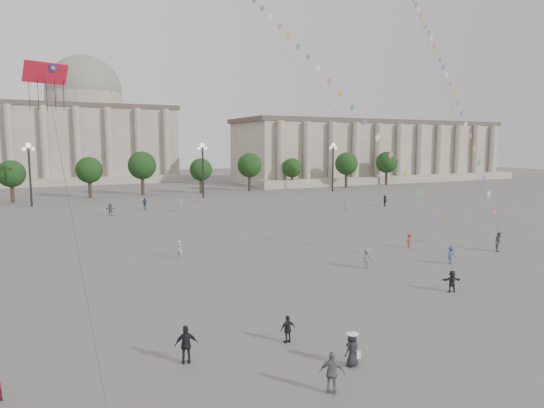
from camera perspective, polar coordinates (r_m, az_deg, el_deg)
name	(u,v)px	position (r m, az deg, el deg)	size (l,w,h in m)	color
ground	(354,342)	(26.89, 9.66, -15.68)	(360.00, 360.00, 0.00)	#5A5855
hall_east	(374,151)	(145.00, 11.88, 6.10)	(84.00, 26.22, 17.20)	gray
hall_central	(86,131)	(149.95, -21.00, 8.03)	(48.30, 34.30, 35.50)	gray
tree_row	(116,170)	(99.18, -17.89, 3.81)	(137.12, 5.12, 8.00)	#39291C
lamp_post_mid_west	(29,163)	(90.00, -26.66, 4.36)	(2.00, 0.90, 10.65)	#262628
lamp_post_mid_east	(203,160)	(94.80, -8.16, 5.13)	(2.00, 0.90, 10.65)	#262628
lamp_post_far_east	(333,158)	(108.04, 7.19, 5.36)	(2.00, 0.90, 10.65)	#262628
person_crowd_0	(145,204)	(80.03, -14.75, 0.03)	(1.11, 0.46, 1.89)	navy
person_crowd_3	(452,281)	(36.73, 20.41, -8.51)	(1.44, 0.46, 1.55)	#232228
person_crowd_4	(181,205)	(76.36, -10.65, -0.17)	(1.77, 0.56, 1.91)	white
person_crowd_6	(367,259)	(41.49, 11.11, -6.32)	(1.10, 0.63, 1.71)	slate
person_crowd_7	(346,206)	(76.62, 8.71, -0.25)	(1.42, 0.45, 1.53)	silver
person_crowd_8	(410,240)	(50.75, 15.88, -4.15)	(0.97, 0.56, 1.50)	#9B3B2A
person_crowd_9	(385,201)	(83.91, 13.15, 0.38)	(1.71, 0.55, 1.85)	#232328
person_crowd_12	(110,209)	(74.80, -18.49, -0.59)	(1.70, 0.54, 1.83)	slate
person_crowd_13	(180,249)	(45.07, -10.81, -5.27)	(0.62, 0.41, 1.70)	#AEADA9
tourist_1	(186,345)	(24.18, -10.05, -15.97)	(1.09, 0.45, 1.86)	black
tourist_3	(332,373)	(21.44, 7.10, -19.11)	(1.06, 0.44, 1.81)	slate
tourist_4	(288,329)	(26.16, 1.88, -14.49)	(0.86, 0.36, 1.47)	black
kite_flyer_1	(451,255)	(44.96, 20.33, -5.66)	(1.05, 0.60, 1.62)	#394980
kite_flyer_2	(499,242)	(52.06, 25.16, -4.05)	(0.92, 0.72, 1.90)	#5D5D61
hat_person	(352,348)	(23.91, 9.43, -16.39)	(0.91, 0.71, 1.69)	black
dragon_kite	(47,89)	(27.76, -24.98, 12.19)	(2.23, 8.51, 19.99)	#B41326
kite_train_mid	(267,19)	(63.32, -0.63, 20.94)	(10.96, 47.94, 66.63)	#3F3F3F
kite_train_east	(440,64)	(70.63, 19.18, 15.31)	(17.79, 33.21, 52.13)	#3F3F3F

